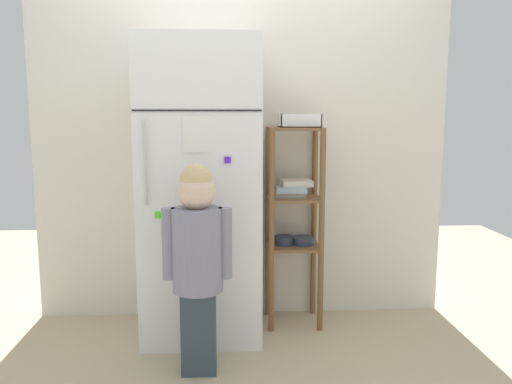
# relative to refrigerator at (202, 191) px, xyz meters

# --- Properties ---
(ground_plane) EXTENTS (6.00, 6.00, 0.00)m
(ground_plane) POSITION_rel_refrigerator_xyz_m (0.25, -0.02, -0.89)
(ground_plane) COLOR tan
(kitchen_wall_back) EXTENTS (2.69, 0.03, 2.28)m
(kitchen_wall_back) POSITION_rel_refrigerator_xyz_m (0.25, 0.32, 0.25)
(kitchen_wall_back) COLOR silver
(kitchen_wall_back) RESTS_ON ground
(refrigerator) EXTENTS (0.70, 0.61, 1.78)m
(refrigerator) POSITION_rel_refrigerator_xyz_m (0.00, 0.00, 0.00)
(refrigerator) COLOR white
(refrigerator) RESTS_ON ground
(child_standing) EXTENTS (0.35, 0.26, 1.10)m
(child_standing) POSITION_rel_refrigerator_xyz_m (0.00, -0.51, -0.22)
(child_standing) COLOR #354551
(child_standing) RESTS_ON ground
(pantry_shelf_unit) EXTENTS (0.34, 0.32, 1.26)m
(pantry_shelf_unit) POSITION_rel_refrigerator_xyz_m (0.57, 0.13, -0.15)
(pantry_shelf_unit) COLOR brown
(pantry_shelf_unit) RESTS_ON ground
(fruit_bin) EXTENTS (0.25, 0.19, 0.08)m
(fruit_bin) POSITION_rel_refrigerator_xyz_m (0.60, 0.14, 0.41)
(fruit_bin) COLOR white
(fruit_bin) RESTS_ON pantry_shelf_unit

